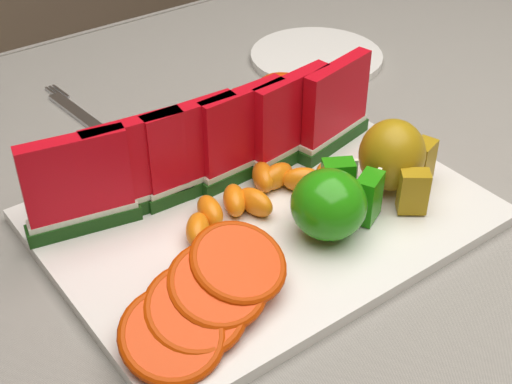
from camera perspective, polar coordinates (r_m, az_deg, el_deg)
table at (r=0.80m, az=4.90°, el=-6.07°), size 1.40×0.90×0.75m
tablecloth at (r=0.76m, az=5.14°, el=-2.56°), size 1.53×1.03×0.20m
platter at (r=0.69m, az=0.54°, el=-1.90°), size 0.40×0.30×0.01m
apple_cluster at (r=0.64m, az=6.18°, el=-0.79°), size 0.10×0.08×0.06m
pear_cluster at (r=0.70m, az=11.07°, el=2.73°), size 0.09×0.10×0.07m
side_plate at (r=0.99m, az=4.85°, el=10.73°), size 0.24×0.24×0.01m
fork at (r=0.87m, az=-13.48°, el=5.74°), size 0.03×0.20×0.00m
watermelon_row at (r=0.69m, az=-3.09°, el=3.82°), size 0.39×0.07×0.10m
orange_fan_front at (r=0.56m, az=-3.98°, el=-8.40°), size 0.17×0.12×0.05m
orange_fan_back at (r=0.76m, az=-4.15°, el=4.57°), size 0.34×0.11×0.05m
tangerine_segments at (r=0.69m, az=0.28°, el=-0.12°), size 0.19×0.08×0.03m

